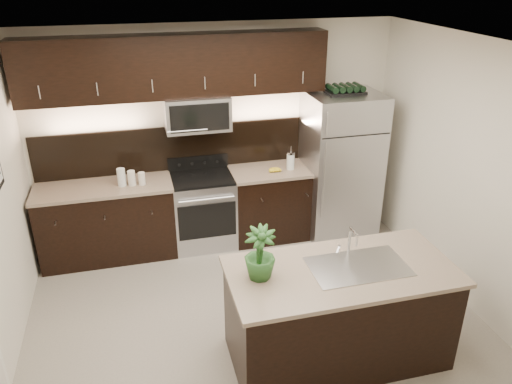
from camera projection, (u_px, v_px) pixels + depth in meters
The scene contains 12 objects.
ground at pixel (256, 322), 5.05m from camera, with size 4.50×4.50×0.00m, color gray.
room_walls at pixel (245, 170), 4.28m from camera, with size 4.52×4.02×2.71m.
counter_run at pixel (187, 212), 6.24m from camera, with size 3.51×0.65×0.94m.
upper_fixtures at pixel (179, 76), 5.67m from camera, with size 3.49×0.40×1.66m.
island at pixel (338, 313), 4.45m from camera, with size 1.96×0.96×0.94m.
sink_faucet at pixel (358, 264), 4.29m from camera, with size 0.84×0.50×0.28m.
refrigerator at pixel (340, 165), 6.44m from camera, with size 0.90×0.81×1.87m, color #B2B2B7.
wine_rack at pixel (345, 89), 6.02m from camera, with size 0.46×0.29×0.11m.
plant at pixel (260, 253), 4.05m from camera, with size 0.26×0.26×0.46m, color #245020.
canisters at pixel (129, 178), 5.80m from camera, with size 0.32×0.11×0.21m.
french_press at pixel (291, 161), 6.25m from camera, with size 0.10×0.10×0.29m.
bananas at pixel (271, 170), 6.20m from camera, with size 0.16×0.13×0.05m, color gold.
Camera 1 is at (-1.00, -3.90, 3.33)m, focal length 35.00 mm.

